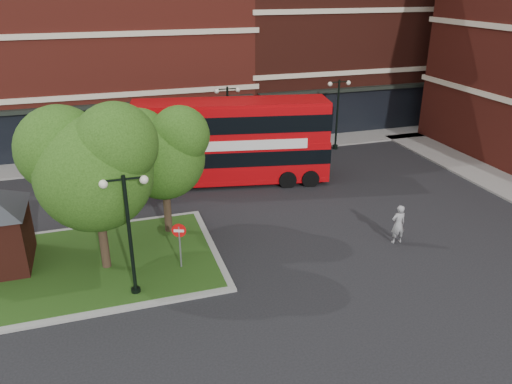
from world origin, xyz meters
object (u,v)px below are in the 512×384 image
object	(u,v)px
car_white	(251,145)
bus	(231,136)
car_silver	(154,150)
woman	(398,224)

from	to	relation	value
car_white	bus	bearing A→B (deg)	146.07
car_silver	car_white	distance (m)	6.67
woman	car_silver	world-z (taller)	woman
woman	car_silver	bearing A→B (deg)	-56.94
bus	woman	xyz separation A→B (m)	(5.32, -9.74, -1.91)
car_silver	car_white	world-z (taller)	car_silver
bus	woman	distance (m)	11.26
bus	car_silver	world-z (taller)	bus
bus	car_white	xyz separation A→B (m)	(2.59, 4.61, -2.20)
bus	car_silver	xyz separation A→B (m)	(-4.04, 5.30, -2.10)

